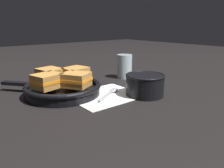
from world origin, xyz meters
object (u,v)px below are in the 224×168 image
sandwich_far_left (76,80)px  sandwich_far_right (75,74)px  soup_bowl (145,83)px  sandwich_near_left (50,75)px  drinking_glass (124,66)px  spoon (112,92)px  skillet (63,89)px  sandwich_near_right (47,81)px

sandwich_far_left → sandwich_far_right: 0.09m
soup_bowl → sandwich_far_left: size_ratio=1.20×
sandwich_near_left → sandwich_far_right: (0.08, -0.05, 0.00)m
drinking_glass → sandwich_far_left: bearing=-161.5°
spoon → skillet: (-0.14, 0.10, 0.01)m
spoon → drinking_glass: bearing=8.7°
sandwich_near_right → sandwich_far_right: same height
soup_bowl → skillet: size_ratio=0.41×
skillet → sandwich_far_left: sandwich_far_left is taller
skillet → sandwich_near_left: bearing=104.3°
sandwich_far_right → drinking_glass: 0.28m
soup_bowl → sandwich_far_left: bearing=148.0°
soup_bowl → spoon: soup_bowl is taller
sandwich_far_left → sandwich_far_right: bearing=60.1°
sandwich_far_right → sandwich_near_right: bearing=-164.9°
sandwich_near_right → sandwich_far_left: (0.08, -0.05, 0.00)m
soup_bowl → sandwich_far_right: (-0.16, 0.20, 0.02)m
sandwich_far_left → skillet: bearing=105.8°
sandwich_far_right → skillet: bearing=-166.7°
sandwich_near_left → drinking_glass: (0.36, -0.02, -0.01)m
sandwich_near_left → sandwich_near_right: (-0.05, -0.08, 0.00)m
sandwich_far_right → sandwich_far_left: bearing=-119.9°
soup_bowl → skillet: bearing=139.1°
skillet → drinking_glass: size_ratio=3.11×
spoon → sandwich_far_right: (-0.08, 0.12, 0.06)m
skillet → sandwich_far_left: bearing=-74.2°
soup_bowl → drinking_glass: (0.12, 0.23, 0.01)m
soup_bowl → skillet: soup_bowl is taller
soup_bowl → sandwich_far_right: size_ratio=1.34×
spoon → drinking_glass: 0.25m
sandwich_near_right → sandwich_far_left: same height
sandwich_near_left → sandwich_far_left: (0.03, -0.12, 0.00)m
sandwich_far_left → drinking_glass: drinking_glass is taller
drinking_glass → skillet: bearing=-172.6°
sandwich_far_right → drinking_glass: drinking_glass is taller
spoon → sandwich_near_left: bearing=106.0°
sandwich_near_right → sandwich_far_left: 0.09m
sandwich_far_left → spoon: bearing=-17.8°
sandwich_near_right → skillet: bearing=16.9°
soup_bowl → sandwich_near_left: sandwich_near_left is taller
sandwich_near_left → sandwich_far_left: bearing=-74.9°
soup_bowl → skillet: (-0.22, 0.19, -0.02)m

